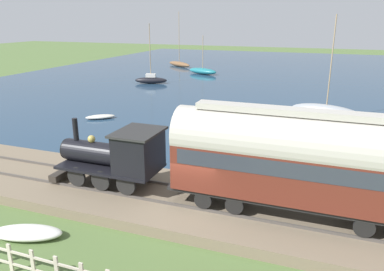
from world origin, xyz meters
The scene contains 13 objects.
ground_plane centered at (0.00, 0.00, 0.00)m, with size 200.00×200.00×0.00m, color #516B38.
harbor_water centered at (43.66, 0.00, 0.00)m, with size 80.00×80.00×0.01m.
rail_embankment centered at (0.57, 0.00, 0.24)m, with size 5.58×56.00×0.59m.
steam_locomotive centered at (0.57, 3.76, 2.13)m, with size 2.39×5.40×3.04m.
passenger_coach centered at (0.57, -4.42, 2.98)m, with size 2.24×10.69×4.35m.
sailboat_black centered at (30.14, 16.85, 0.53)m, with size 2.30×4.37×7.56m.
sailboat_gray centered at (18.59, -5.04, 0.72)m, with size 2.67×6.06×8.48m.
sailboat_brown centered at (48.00, 20.16, 0.50)m, with size 4.44×5.79×9.21m.
sailboat_teal centered at (40.62, 13.30, 0.49)m, with size 3.29×5.35×5.72m.
rowboat_off_pier centered at (12.51, 12.90, 0.17)m, with size 2.23×2.49×0.33m.
rowboat_near_shore centered at (7.54, -6.52, 0.25)m, with size 2.08×3.14×0.49m.
rowboat_mid_harbor centered at (8.31, -0.33, 0.24)m, with size 1.96×1.83×0.47m.
beached_dinghy centered at (-3.92, 5.33, 0.22)m, with size 1.88×3.00×0.44m.
Camera 1 is at (-13.61, -5.12, 8.19)m, focal length 35.00 mm.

